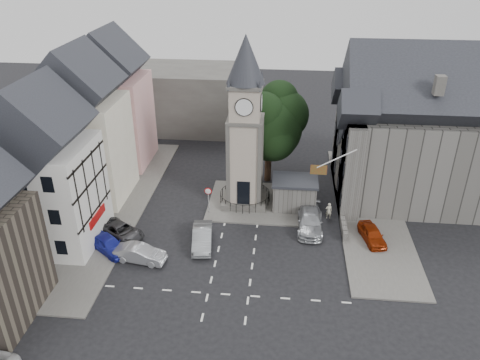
# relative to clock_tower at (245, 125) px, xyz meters

# --- Properties ---
(ground) EXTENTS (120.00, 120.00, 0.00)m
(ground) POSITION_rel_clock_tower_xyz_m (0.00, -7.99, -8.12)
(ground) COLOR black
(ground) RESTS_ON ground
(pavement_west) EXTENTS (6.00, 30.00, 0.14)m
(pavement_west) POSITION_rel_clock_tower_xyz_m (-12.50, -1.99, -8.05)
(pavement_west) COLOR #595651
(pavement_west) RESTS_ON ground
(pavement_east) EXTENTS (6.00, 26.00, 0.14)m
(pavement_east) POSITION_rel_clock_tower_xyz_m (12.00, 0.01, -8.05)
(pavement_east) COLOR #595651
(pavement_east) RESTS_ON ground
(central_island) EXTENTS (10.00, 8.00, 0.16)m
(central_island) POSITION_rel_clock_tower_xyz_m (1.50, 0.01, -8.04)
(central_island) COLOR #595651
(central_island) RESTS_ON ground
(road_markings) EXTENTS (20.00, 8.00, 0.01)m
(road_markings) POSITION_rel_clock_tower_xyz_m (0.00, -13.49, -8.12)
(road_markings) COLOR silver
(road_markings) RESTS_ON ground
(clock_tower) EXTENTS (4.86, 4.86, 16.25)m
(clock_tower) POSITION_rel_clock_tower_xyz_m (0.00, 0.00, 0.00)
(clock_tower) COLOR #4C4944
(clock_tower) RESTS_ON ground
(stone_shelter) EXTENTS (4.30, 3.30, 3.08)m
(stone_shelter) POSITION_rel_clock_tower_xyz_m (4.80, -0.49, -6.57)
(stone_shelter) COLOR #575450
(stone_shelter) RESTS_ON ground
(town_tree) EXTENTS (7.20, 7.20, 10.80)m
(town_tree) POSITION_rel_clock_tower_xyz_m (2.00, 5.01, -1.15)
(town_tree) COLOR black
(town_tree) RESTS_ON ground
(warning_sign_post) EXTENTS (0.70, 0.19, 2.85)m
(warning_sign_post) POSITION_rel_clock_tower_xyz_m (-3.20, -2.56, -6.09)
(warning_sign_post) COLOR black
(warning_sign_post) RESTS_ON ground
(terrace_pink) EXTENTS (8.10, 7.60, 12.80)m
(terrace_pink) POSITION_rel_clock_tower_xyz_m (-15.50, 8.01, -1.54)
(terrace_pink) COLOR #E2A49C
(terrace_pink) RESTS_ON ground
(terrace_cream) EXTENTS (8.10, 7.60, 12.80)m
(terrace_cream) POSITION_rel_clock_tower_xyz_m (-15.50, 0.01, -1.54)
(terrace_cream) COLOR beige
(terrace_cream) RESTS_ON ground
(terrace_tudor) EXTENTS (8.10, 7.60, 12.00)m
(terrace_tudor) POSITION_rel_clock_tower_xyz_m (-15.50, -7.99, -1.93)
(terrace_tudor) COLOR silver
(terrace_tudor) RESTS_ON ground
(backdrop_west) EXTENTS (20.00, 10.00, 8.00)m
(backdrop_west) POSITION_rel_clock_tower_xyz_m (-12.00, 20.01, -4.12)
(backdrop_west) COLOR #4C4944
(backdrop_west) RESTS_ON ground
(east_building) EXTENTS (14.40, 11.40, 12.60)m
(east_building) POSITION_rel_clock_tower_xyz_m (15.59, 3.01, -1.86)
(east_building) COLOR #575450
(east_building) RESTS_ON ground
(east_boundary_wall) EXTENTS (0.40, 16.00, 0.90)m
(east_boundary_wall) POSITION_rel_clock_tower_xyz_m (9.20, 2.01, -7.67)
(east_boundary_wall) COLOR #575450
(east_boundary_wall) RESTS_ON ground
(flagpole) EXTENTS (3.68, 0.10, 2.74)m
(flagpole) POSITION_rel_clock_tower_xyz_m (8.00, -3.99, -1.12)
(flagpole) COLOR white
(flagpole) RESTS_ON ground
(car_west_blue) EXTENTS (4.36, 3.84, 1.42)m
(car_west_blue) POSITION_rel_clock_tower_xyz_m (-10.55, -9.20, -7.41)
(car_west_blue) COLOR #1B2296
(car_west_blue) RESTS_ON ground
(car_west_silver) EXTENTS (4.38, 2.05, 1.39)m
(car_west_silver) POSITION_rel_clock_tower_xyz_m (-7.57, -10.20, -7.43)
(car_west_silver) COLOR #A7A9AF
(car_west_silver) RESTS_ON ground
(car_west_grey) EXTENTS (4.96, 4.17, 1.26)m
(car_west_grey) POSITION_rel_clock_tower_xyz_m (-10.20, -7.08, -7.49)
(car_west_grey) COLOR #2F2F32
(car_west_grey) RESTS_ON ground
(car_island_silver) EXTENTS (2.19, 4.74, 1.51)m
(car_island_silver) POSITION_rel_clock_tower_xyz_m (-2.95, -7.49, -7.37)
(car_island_silver) COLOR gray
(car_island_silver) RESTS_ON ground
(car_island_east) EXTENTS (2.28, 5.40, 1.56)m
(car_island_east) POSITION_rel_clock_tower_xyz_m (6.23, -4.03, -7.34)
(car_island_east) COLOR #9DA0A5
(car_island_east) RESTS_ON ground
(car_east_red) EXTENTS (2.38, 4.12, 1.32)m
(car_east_red) POSITION_rel_clock_tower_xyz_m (11.50, -5.45, -7.46)
(car_east_red) COLOR maroon
(car_east_red) RESTS_ON ground
(pedestrian) EXTENTS (0.64, 0.46, 1.64)m
(pedestrian) POSITION_rel_clock_tower_xyz_m (8.00, -2.16, -7.30)
(pedestrian) COLOR beige
(pedestrian) RESTS_ON ground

